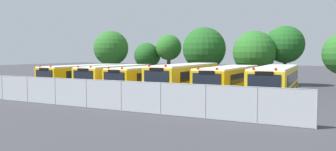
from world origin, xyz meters
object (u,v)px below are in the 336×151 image
object	(u,v)px
school_bus_3	(186,78)
tree_1	(148,56)
tree_5	(283,44)
tree_2	(168,47)
school_bus_0	(84,75)
tree_3	(204,48)
school_bus_5	(276,81)
school_bus_2	(148,78)
school_bus_1	(115,76)
tree_0	(111,48)
tree_4	(255,53)
school_bus_4	(229,80)
traffic_cone	(184,109)

from	to	relation	value
school_bus_3	tree_1	world-z (taller)	tree_1
tree_5	tree_2	bearing A→B (deg)	-178.11
school_bus_0	tree_3	size ratio (longest dim) A/B	1.58
tree_3	school_bus_5	bearing A→B (deg)	-47.29
school_bus_2	school_bus_3	distance (m)	3.80
school_bus_1	tree_0	bearing A→B (deg)	-52.23
tree_0	tree_5	xyz separation A→B (m)	(22.03, 1.97, 0.30)
school_bus_2	tree_2	world-z (taller)	tree_2
school_bus_2	tree_1	size ratio (longest dim) A/B	2.09
tree_5	school_bus_2	bearing A→B (deg)	-130.71
tree_1	tree_4	distance (m)	14.69
school_bus_4	tree_2	bearing A→B (deg)	-43.57
tree_2	tree_0	bearing A→B (deg)	-169.30
school_bus_3	traffic_cone	distance (m)	9.36
tree_2	tree_3	bearing A→B (deg)	-8.32
tree_2	tree_3	xyz separation A→B (m)	(5.27, -0.77, -0.17)
school_bus_4	tree_3	size ratio (longest dim) A/B	1.55
tree_0	tree_5	size ratio (longest dim) A/B	1.01
tree_0	traffic_cone	bearing A→B (deg)	-44.31
tree_1	tree_2	bearing A→B (deg)	-3.58
tree_2	tree_5	bearing A→B (deg)	1.89
school_bus_2	school_bus_3	world-z (taller)	school_bus_3
tree_0	traffic_cone	xyz separation A→B (m)	(19.07, -18.62, -4.08)
school_bus_0	tree_5	distance (m)	21.89
tree_0	tree_3	size ratio (longest dim) A/B	0.99
tree_1	tree_4	size ratio (longest dim) A/B	0.83
school_bus_2	school_bus_5	xyz separation A→B (m)	(11.37, 0.17, 0.09)
tree_2	tree_3	distance (m)	5.33
tree_2	traffic_cone	bearing A→B (deg)	-61.09
tree_5	school_bus_0	bearing A→B (deg)	-146.35
school_bus_1	school_bus_4	size ratio (longest dim) A/B	0.93
school_bus_0	tree_5	world-z (taller)	tree_5
school_bus_4	tree_2	xyz separation A→B (m)	(-11.31, 11.30, 3.02)
tree_0	traffic_cone	distance (m)	26.96
school_bus_5	school_bus_2	bearing A→B (deg)	-0.29
tree_1	tree_3	distance (m)	8.48
school_bus_1	school_bus_5	bearing A→B (deg)	179.62
school_bus_2	tree_4	xyz separation A→B (m)	(7.76, 10.00, 2.36)
tree_1	tree_4	world-z (taller)	tree_4
school_bus_2	tree_3	bearing A→B (deg)	-96.53
school_bus_0	tree_4	distance (m)	18.49
school_bus_3	school_bus_5	xyz separation A→B (m)	(7.58, 0.16, -0.04)
school_bus_4	tree_1	bearing A→B (deg)	-37.17
tree_5	school_bus_5	bearing A→B (deg)	-85.13
school_bus_5	traffic_cone	distance (m)	9.64
tree_3	tree_5	xyz separation A→B (m)	(8.81, 1.23, 0.42)
tree_4	tree_3	bearing A→B (deg)	172.58
tree_5	school_bus_3	bearing A→B (deg)	-118.63
school_bus_3	traffic_cone	world-z (taller)	school_bus_3
tree_2	school_bus_1	bearing A→B (deg)	-90.23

